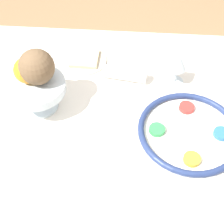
{
  "coord_description": "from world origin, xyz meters",
  "views": [
    {
      "loc": [
        0.09,
        0.67,
        1.55
      ],
      "look_at": [
        0.13,
        0.03,
        0.8
      ],
      "focal_mm": 50.0,
      "sensor_mm": 36.0,
      "label": 1
    }
  ],
  "objects_px": {
    "napkin_roll": "(125,74)",
    "orange_fruit": "(27,70)",
    "bread_plate": "(85,60)",
    "wine_glass": "(178,63)",
    "seder_plate": "(189,132)",
    "fruit_stand": "(37,89)",
    "coconut": "(37,67)"
  },
  "relations": [
    {
      "from": "coconut",
      "to": "bread_plate",
      "type": "bearing_deg",
      "value": -115.36
    },
    {
      "from": "seder_plate",
      "to": "fruit_stand",
      "type": "height_order",
      "value": "fruit_stand"
    },
    {
      "from": "orange_fruit",
      "to": "bread_plate",
      "type": "relative_size",
      "value": 0.49
    },
    {
      "from": "seder_plate",
      "to": "bread_plate",
      "type": "xyz_separation_m",
      "value": [
        0.37,
        -0.32,
        -0.01
      ]
    },
    {
      "from": "seder_plate",
      "to": "orange_fruit",
      "type": "bearing_deg",
      "value": -10.84
    },
    {
      "from": "napkin_roll",
      "to": "orange_fruit",
      "type": "bearing_deg",
      "value": 25.39
    },
    {
      "from": "coconut",
      "to": "napkin_roll",
      "type": "height_order",
      "value": "coconut"
    },
    {
      "from": "seder_plate",
      "to": "coconut",
      "type": "xyz_separation_m",
      "value": [
        0.48,
        -0.1,
        0.15
      ]
    },
    {
      "from": "fruit_stand",
      "to": "bread_plate",
      "type": "distance_m",
      "value": 0.28
    },
    {
      "from": "napkin_roll",
      "to": "seder_plate",
      "type": "bearing_deg",
      "value": 131.63
    },
    {
      "from": "wine_glass",
      "to": "bread_plate",
      "type": "relative_size",
      "value": 0.77
    },
    {
      "from": "napkin_roll",
      "to": "coconut",
      "type": "bearing_deg",
      "value": 27.86
    },
    {
      "from": "bread_plate",
      "to": "fruit_stand",
      "type": "bearing_deg",
      "value": 64.24
    },
    {
      "from": "orange_fruit",
      "to": "fruit_stand",
      "type": "bearing_deg",
      "value": 148.59
    },
    {
      "from": "wine_glass",
      "to": "napkin_roll",
      "type": "distance_m",
      "value": 0.19
    },
    {
      "from": "seder_plate",
      "to": "wine_glass",
      "type": "bearing_deg",
      "value": -82.06
    },
    {
      "from": "orange_fruit",
      "to": "bread_plate",
      "type": "xyz_separation_m",
      "value": [
        -0.14,
        -0.23,
        -0.14
      ]
    },
    {
      "from": "fruit_stand",
      "to": "napkin_roll",
      "type": "bearing_deg",
      "value": -150.42
    },
    {
      "from": "bread_plate",
      "to": "wine_glass",
      "type": "bearing_deg",
      "value": 165.5
    },
    {
      "from": "napkin_roll",
      "to": "fruit_stand",
      "type": "bearing_deg",
      "value": 29.58
    },
    {
      "from": "seder_plate",
      "to": "fruit_stand",
      "type": "distance_m",
      "value": 0.5
    },
    {
      "from": "seder_plate",
      "to": "fruit_stand",
      "type": "relative_size",
      "value": 1.73
    },
    {
      "from": "wine_glass",
      "to": "napkin_roll",
      "type": "xyz_separation_m",
      "value": [
        0.18,
        -0.0,
        -0.07
      ]
    },
    {
      "from": "fruit_stand",
      "to": "napkin_roll",
      "type": "height_order",
      "value": "fruit_stand"
    },
    {
      "from": "coconut",
      "to": "bread_plate",
      "type": "height_order",
      "value": "coconut"
    },
    {
      "from": "orange_fruit",
      "to": "coconut",
      "type": "distance_m",
      "value": 0.04
    },
    {
      "from": "wine_glass",
      "to": "coconut",
      "type": "xyz_separation_m",
      "value": [
        0.45,
        0.14,
        0.07
      ]
    },
    {
      "from": "bread_plate",
      "to": "napkin_roll",
      "type": "distance_m",
      "value": 0.18
    },
    {
      "from": "seder_plate",
      "to": "bread_plate",
      "type": "relative_size",
      "value": 1.91
    },
    {
      "from": "bread_plate",
      "to": "seder_plate",
      "type": "bearing_deg",
      "value": 138.84
    },
    {
      "from": "fruit_stand",
      "to": "orange_fruit",
      "type": "bearing_deg",
      "value": -31.41
    },
    {
      "from": "bread_plate",
      "to": "napkin_roll",
      "type": "relative_size",
      "value": 1.03
    }
  ]
}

